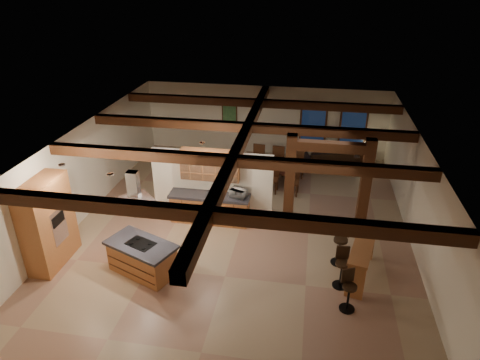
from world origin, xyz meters
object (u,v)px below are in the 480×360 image
(kitchen_island, at_px, (142,258))
(bar_counter, at_px, (362,255))
(sofa, at_px, (330,157))
(dining_table, at_px, (275,175))

(kitchen_island, bearing_deg, bar_counter, 7.86)
(bar_counter, bearing_deg, sofa, 95.29)
(dining_table, height_order, sofa, sofa)
(dining_table, bearing_deg, kitchen_island, -103.44)
(kitchen_island, height_order, bar_counter, bar_counter)
(kitchen_island, distance_m, sofa, 9.20)
(dining_table, xyz_separation_m, bar_counter, (2.66, -5.02, 0.37))
(dining_table, distance_m, sofa, 2.83)
(dining_table, relative_size, sofa, 0.80)
(kitchen_island, distance_m, bar_counter, 5.61)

